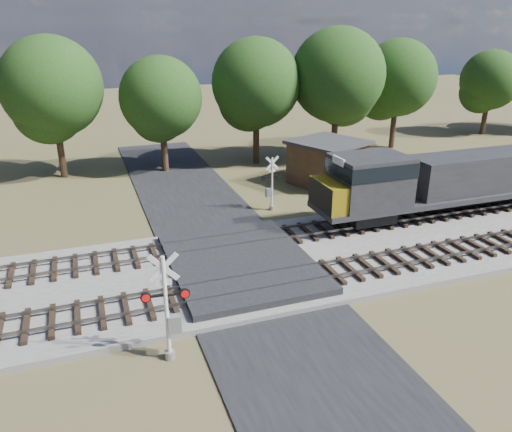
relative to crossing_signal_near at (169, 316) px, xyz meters
name	(u,v)px	position (x,y,z in m)	size (l,w,h in m)	color
ground	(243,274)	(4.68, 5.57, -1.84)	(160.00, 160.00, 0.00)	#4D4E29
ballast_bed	(404,240)	(14.68, 6.07, -1.69)	(140.00, 10.00, 0.30)	gray
road	(243,273)	(4.68, 5.57, -1.80)	(7.00, 60.00, 0.08)	black
crossing_panel	(240,264)	(4.68, 6.07, -1.53)	(7.00, 9.00, 0.62)	#262628
track_near	(316,274)	(7.81, 3.57, -1.43)	(140.00, 2.60, 0.33)	black
track_far	(278,236)	(7.81, 8.57, -1.43)	(140.00, 2.60, 0.33)	black
crossing_signal_near	(169,316)	(0.00, 0.00, 0.00)	(1.78, 0.42, 4.43)	silver
crossing_signal_far	(271,188)	(9.33, 13.67, -0.28)	(1.52, 0.33, 3.76)	silver
equipment_shed	(328,162)	(15.66, 17.75, -0.11)	(6.62, 6.62, 3.43)	#4A2920
treeline	(243,82)	(11.58, 26.16, 5.29)	(81.39, 12.07, 11.74)	black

